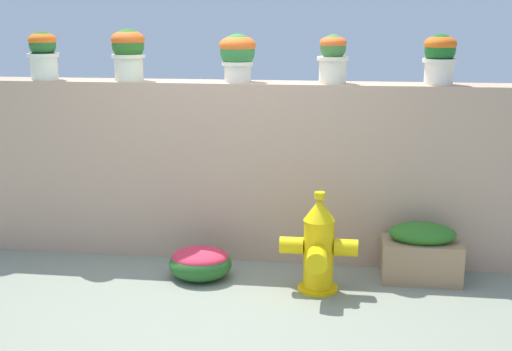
% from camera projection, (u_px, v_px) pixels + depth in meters
% --- Properties ---
extents(ground_plane, '(24.00, 24.00, 0.00)m').
position_uv_depth(ground_plane, '(207.00, 305.00, 4.99)').
color(ground_plane, gray).
extents(stone_wall, '(5.63, 0.37, 1.52)m').
position_uv_depth(stone_wall, '(232.00, 170.00, 5.91)').
color(stone_wall, tan).
rests_on(stone_wall, ground).
extents(potted_plant_1, '(0.27, 0.27, 0.41)m').
position_uv_depth(potted_plant_1, '(43.00, 52.00, 5.86)').
color(potted_plant_1, silver).
rests_on(potted_plant_1, stone_wall).
extents(potted_plant_2, '(0.29, 0.29, 0.44)m').
position_uv_depth(potted_plant_2, '(128.00, 50.00, 5.76)').
color(potted_plant_2, beige).
rests_on(potted_plant_2, stone_wall).
extents(potted_plant_3, '(0.31, 0.31, 0.40)m').
position_uv_depth(potted_plant_3, '(238.00, 53.00, 5.68)').
color(potted_plant_3, beige).
rests_on(potted_plant_3, stone_wall).
extents(potted_plant_4, '(0.26, 0.26, 0.39)m').
position_uv_depth(potted_plant_4, '(333.00, 56.00, 5.55)').
color(potted_plant_4, beige).
rests_on(potted_plant_4, stone_wall).
extents(potted_plant_5, '(0.27, 0.27, 0.40)m').
position_uv_depth(potted_plant_5, '(440.00, 55.00, 5.44)').
color(potted_plant_5, beige).
rests_on(potted_plant_5, stone_wall).
extents(fire_hydrant, '(0.59, 0.47, 0.78)m').
position_uv_depth(fire_hydrant, '(318.00, 248.00, 5.17)').
color(fire_hydrant, yellow).
rests_on(fire_hydrant, ground).
extents(flower_bush_left, '(0.51, 0.46, 0.26)m').
position_uv_depth(flower_bush_left, '(200.00, 262.00, 5.49)').
color(flower_bush_left, '#265E25').
rests_on(flower_bush_left, ground).
extents(planter_box, '(0.62, 0.36, 0.48)m').
position_uv_depth(planter_box, '(421.00, 253.00, 5.43)').
color(planter_box, '#9D7A57').
rests_on(planter_box, ground).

